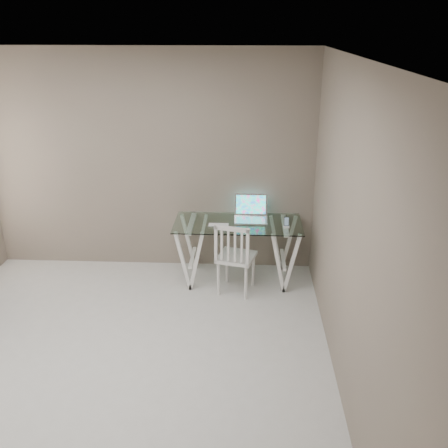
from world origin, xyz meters
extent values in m
plane|color=#B7B5B0|center=(0.00, 0.00, 0.00)|extent=(4.50, 4.50, 0.00)
cube|color=white|center=(0.00, 0.00, 2.70)|extent=(4.00, 4.50, 0.02)
cube|color=#73665A|center=(0.00, 2.25, 1.35)|extent=(4.00, 0.02, 2.70)
cube|color=#73665A|center=(2.00, 0.00, 1.35)|extent=(0.02, 4.50, 2.70)
cube|color=silver|center=(1.08, 1.85, 0.74)|extent=(1.50, 0.70, 0.01)
cube|color=white|center=(0.53, 1.85, 0.36)|extent=(0.24, 0.62, 0.72)
cube|color=white|center=(1.63, 1.85, 0.36)|extent=(0.24, 0.62, 0.72)
cube|color=silver|center=(1.07, 1.58, 0.43)|extent=(0.49, 0.49, 0.04)
cylinder|color=silver|center=(0.87, 1.46, 0.21)|extent=(0.03, 0.03, 0.41)
cylinder|color=silver|center=(1.19, 1.38, 0.21)|extent=(0.03, 0.03, 0.41)
cylinder|color=silver|center=(0.96, 1.78, 0.21)|extent=(0.03, 0.03, 0.41)
cylinder|color=silver|center=(1.27, 1.70, 0.21)|extent=(0.03, 0.03, 0.41)
cube|color=silver|center=(1.02, 1.40, 0.66)|extent=(0.40, 0.13, 0.45)
cube|color=silver|center=(1.23, 1.93, 0.75)|extent=(0.39, 0.27, 0.02)
cube|color=#19D899|center=(1.23, 2.10, 0.89)|extent=(0.39, 0.08, 0.26)
cube|color=silver|center=(0.86, 1.77, 0.75)|extent=(0.25, 0.11, 0.01)
ellipsoid|color=white|center=(0.92, 1.65, 0.77)|extent=(0.12, 0.07, 0.04)
cube|color=white|center=(1.64, 1.74, 0.75)|extent=(0.07, 0.07, 0.02)
cube|color=black|center=(1.64, 1.75, 0.82)|extent=(0.06, 0.03, 0.11)
camera|label=1|loc=(1.18, -3.59, 2.93)|focal=40.00mm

